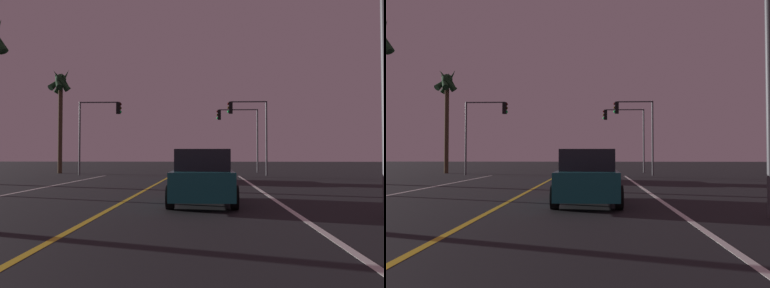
{
  "view_description": "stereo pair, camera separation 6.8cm",
  "coord_description": "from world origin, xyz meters",
  "views": [
    {
      "loc": [
        2.77,
        -0.05,
        1.51
      ],
      "look_at": [
        1.69,
        25.94,
        2.28
      ],
      "focal_mm": 36.86,
      "sensor_mm": 36.0,
      "label": 1
    },
    {
      "loc": [
        2.84,
        -0.05,
        1.51
      ],
      "look_at": [
        1.69,
        25.94,
        2.28
      ],
      "focal_mm": 36.86,
      "sensor_mm": 36.0,
      "label": 2
    }
  ],
  "objects": [
    {
      "name": "lane_edge_right",
      "position": [
        5.03,
        11.73,
        0.0
      ],
      "size": [
        0.16,
        35.46,
        0.01
      ],
      "primitive_type": "cube",
      "color": "silver",
      "rests_on": "ground"
    },
    {
      "name": "lane_center_divider",
      "position": [
        0.0,
        11.73,
        0.0
      ],
      "size": [
        0.16,
        35.46,
        0.01
      ],
      "primitive_type": "cube",
      "color": "gold",
      "rests_on": "ground"
    },
    {
      "name": "car_ahead_far",
      "position": [
        1.85,
        23.17,
        0.82
      ],
      "size": [
        2.02,
        4.3,
        1.7
      ],
      "rotation": [
        0.0,
        0.0,
        1.57
      ],
      "color": "black",
      "rests_on": "ground"
    },
    {
      "name": "car_lead_same_lane",
      "position": [
        2.6,
        12.28,
        0.82
      ],
      "size": [
        2.02,
        4.3,
        1.7
      ],
      "rotation": [
        0.0,
        0.0,
        1.57
      ],
      "color": "black",
      "rests_on": "ground"
    },
    {
      "name": "traffic_light_near_right",
      "position": [
        5.79,
        29.96,
        4.19
      ],
      "size": [
        3.03,
        0.36,
        5.67
      ],
      "rotation": [
        0.0,
        0.0,
        3.14
      ],
      "color": "#4C4C51",
      "rests_on": "ground"
    },
    {
      "name": "traffic_light_near_left",
      "position": [
        -5.64,
        29.96,
        4.22
      ],
      "size": [
        3.34,
        0.36,
        5.69
      ],
      "color": "#4C4C51",
      "rests_on": "ground"
    },
    {
      "name": "traffic_light_far_right",
      "position": [
        5.44,
        35.46,
        4.25
      ],
      "size": [
        3.74,
        0.36,
        5.7
      ],
      "rotation": [
        0.0,
        0.0,
        3.14
      ],
      "color": "#4C4C51",
      "rests_on": "ground"
    },
    {
      "name": "street_lamp_right_near",
      "position": [
        6.56,
        9.75,
        5.17
      ],
      "size": [
        2.46,
        0.44,
        8.13
      ],
      "rotation": [
        0.0,
        0.0,
        3.14
      ],
      "color": "#4C4C51",
      "rests_on": "ground"
    },
    {
      "name": "palm_tree_left_far",
      "position": [
        -9.93,
        33.12,
        7.15
      ],
      "size": [
        2.04,
        2.32,
        9.06
      ],
      "color": "#473826",
      "rests_on": "ground"
    }
  ]
}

